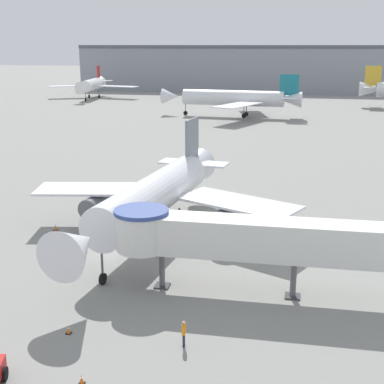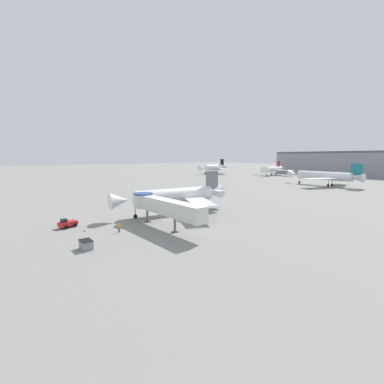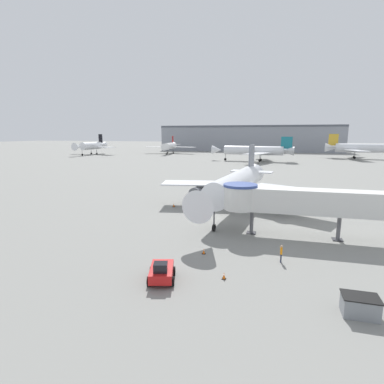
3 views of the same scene
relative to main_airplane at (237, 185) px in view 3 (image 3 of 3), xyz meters
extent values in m
plane|color=gray|center=(-2.99, -4.66, -4.26)|extent=(800.00, 800.00, 0.00)
cylinder|color=silver|center=(-0.08, -0.63, 0.13)|extent=(6.07, 20.79, 3.67)
cone|color=silver|center=(-1.70, -14.27, 0.13)|extent=(4.12, 4.44, 3.67)
cone|color=silver|center=(1.29, 10.82, 0.13)|extent=(4.29, 5.90, 3.67)
cube|color=silver|center=(-7.27, 2.60, -0.51)|extent=(12.10, 6.92, 0.22)
cube|color=silver|center=(7.68, 0.82, -0.51)|extent=(12.35, 9.14, 0.22)
cube|color=slate|center=(1.26, 10.55, 3.43)|extent=(0.70, 3.91, 4.77)
cube|color=silver|center=(1.32, 11.10, 0.78)|extent=(8.01, 3.63, 0.18)
cylinder|color=#565960|center=(-6.50, 1.36, -1.77)|extent=(2.47, 4.12, 2.02)
cylinder|color=#565960|center=(6.64, -0.20, -1.77)|extent=(2.47, 4.12, 2.02)
cylinder|color=#4C4C51|center=(-1.28, -10.74, -2.75)|extent=(0.18, 0.18, 2.11)
cylinder|color=black|center=(-1.28, -10.74, -3.81)|extent=(0.36, 0.92, 0.90)
cylinder|color=#4C4C51|center=(-1.41, 2.11, -2.75)|extent=(0.22, 0.22, 2.11)
cylinder|color=black|center=(-1.41, 2.11, -3.81)|extent=(0.50, 0.94, 0.90)
cylinder|color=#4C4C51|center=(1.87, 1.72, -2.75)|extent=(0.22, 0.22, 2.11)
cylinder|color=black|center=(1.87, 1.72, -3.81)|extent=(0.50, 0.94, 0.90)
cube|color=silver|center=(11.24, -9.97, 0.13)|extent=(18.95, 3.13, 2.80)
cylinder|color=silver|center=(1.80, -10.24, 0.13)|extent=(3.90, 3.90, 2.80)
cylinder|color=navy|center=(1.80, -10.24, 1.68)|extent=(4.10, 4.10, 0.30)
cylinder|color=#56565B|center=(3.31, -10.20, -2.76)|extent=(0.44, 0.44, 2.99)
cube|color=#333338|center=(3.31, -10.20, -4.20)|extent=(1.10, 1.10, 0.12)
cylinder|color=#56565B|center=(13.13, -9.92, -2.76)|extent=(0.44, 0.44, 2.99)
cube|color=#333338|center=(13.13, -9.92, -4.20)|extent=(1.10, 1.10, 0.12)
cube|color=red|center=(-2.80, -24.57, -3.47)|extent=(2.71, 3.69, 0.79)
cube|color=black|center=(-2.59, -25.28, -2.72)|extent=(1.33, 1.20, 0.71)
cylinder|color=black|center=(-3.45, -25.71, -3.87)|extent=(0.51, 0.83, 0.78)
cylinder|color=black|center=(-1.64, -25.17, -3.87)|extent=(0.51, 0.83, 0.78)
cylinder|color=black|center=(-3.96, -23.97, -3.87)|extent=(0.51, 0.83, 0.78)
cylinder|color=black|center=(-2.15, -23.43, -3.87)|extent=(0.51, 0.83, 0.78)
cube|color=gray|center=(11.86, -25.44, -3.60)|extent=(2.24, 1.54, 1.32)
cube|color=black|center=(11.86, -25.44, -2.90)|extent=(2.38, 1.64, 0.08)
cube|color=black|center=(-10.40, -0.08, -4.24)|extent=(0.42, 0.42, 0.04)
cone|color=orange|center=(-10.40, -0.08, -3.89)|extent=(0.29, 0.29, 0.65)
cylinder|color=white|center=(-10.40, -0.08, -3.81)|extent=(0.16, 0.16, 0.08)
cube|color=black|center=(2.16, -22.88, -4.24)|extent=(0.35, 0.35, 0.04)
cone|color=orange|center=(2.16, -22.88, -3.94)|extent=(0.24, 0.24, 0.55)
cylinder|color=white|center=(2.16, -22.88, -3.88)|extent=(0.13, 0.13, 0.07)
cube|color=black|center=(-0.77, -18.11, -4.24)|extent=(0.35, 0.35, 0.04)
cone|color=orange|center=(-0.77, -18.11, -3.94)|extent=(0.24, 0.24, 0.55)
cylinder|color=white|center=(-0.77, -18.11, -3.88)|extent=(0.13, 0.13, 0.07)
cylinder|color=#1E2338|center=(6.79, -18.14, -3.84)|extent=(0.12, 0.12, 0.83)
cylinder|color=#1E2338|center=(6.79, -17.97, -3.84)|extent=(0.12, 0.12, 0.83)
cube|color=orange|center=(6.79, -18.06, -3.09)|extent=(0.20, 0.33, 0.66)
sphere|color=tan|center=(6.79, -18.06, -2.65)|extent=(0.23, 0.23, 0.23)
cylinder|color=white|center=(-57.78, 126.15, 0.42)|extent=(6.27, 18.03, 3.84)
cone|color=white|center=(-56.03, 113.79, 0.42)|extent=(4.39, 4.72, 3.84)
cone|color=white|center=(-59.20, 136.23, 0.42)|extent=(4.61, 6.24, 3.84)
cube|color=white|center=(-66.69, 127.54, -0.25)|extent=(14.01, 9.87, 0.22)
cube|color=white|center=(-49.59, 129.95, -0.25)|extent=(13.99, 6.68, 0.22)
cube|color=#B21E1E|center=(-59.16, 135.94, 3.88)|extent=(0.74, 3.59, 4.99)
cube|color=white|center=(-59.24, 136.51, 1.09)|extent=(9.39, 3.77, 0.18)
cylinder|color=#4C4C51|center=(-56.51, 117.19, -2.60)|extent=(0.18, 0.18, 2.21)
cylinder|color=black|center=(-56.51, 117.19, -3.71)|extent=(0.41, 1.13, 1.10)
cylinder|color=#4C4C51|center=(-59.80, 128.09, -2.60)|extent=(0.22, 0.22, 2.21)
cylinder|color=black|center=(-59.80, 128.09, -3.71)|extent=(0.55, 1.15, 1.10)
cylinder|color=#4C4C51|center=(-56.37, 128.58, -2.60)|extent=(0.22, 0.22, 2.21)
cylinder|color=black|center=(-56.37, 128.58, -3.71)|extent=(0.55, 1.15, 1.10)
cylinder|color=silver|center=(-4.85, 89.55, 0.50)|extent=(25.99, 5.44, 3.92)
cone|color=silver|center=(-21.44, 90.54, 0.50)|extent=(4.53, 4.17, 3.92)
cone|color=silver|center=(9.39, 88.70, 0.50)|extent=(6.10, 4.26, 3.92)
cube|color=silver|center=(-1.18, 98.89, -0.18)|extent=(9.39, 16.12, 0.22)
cube|color=silver|center=(-2.32, 79.85, -0.18)|extent=(10.89, 16.21, 0.22)
cube|color=#19707F|center=(9.10, 88.72, 4.03)|extent=(4.68, 0.52, 5.09)
cube|color=silver|center=(9.69, 88.69, 1.19)|extent=(3.88, 10.48, 0.18)
cylinder|color=#4C4C51|center=(-17.36, 90.30, -2.58)|extent=(0.18, 0.18, 2.25)
cylinder|color=black|center=(-17.36, 90.30, -3.71)|extent=(1.11, 0.33, 1.10)
cylinder|color=#4C4C51|center=(-1.53, 91.12, -2.58)|extent=(0.22, 0.22, 2.25)
cylinder|color=black|center=(-1.53, 91.12, -3.71)|extent=(1.12, 0.46, 1.10)
cylinder|color=#4C4C51|center=(-1.74, 87.60, -2.58)|extent=(0.22, 0.22, 2.25)
cylinder|color=black|center=(-1.74, 87.60, -3.71)|extent=(1.12, 0.46, 1.10)
cylinder|color=silver|center=(44.79, 117.42, 0.95)|extent=(23.74, 7.05, 4.33)
cone|color=silver|center=(31.67, 118.96, 0.95)|extent=(6.97, 5.07, 4.33)
cube|color=silver|center=(40.65, 108.17, 0.19)|extent=(8.37, 15.80, 0.22)
cube|color=silver|center=(42.92, 127.37, 0.19)|extent=(11.31, 15.95, 0.22)
cube|color=gold|center=(31.99, 118.93, 4.85)|extent=(4.50, 0.77, 5.63)
cube|color=silver|center=(31.34, 119.00, 1.71)|extent=(4.33, 10.50, 0.18)
cylinder|color=#4C4C51|center=(41.66, 115.82, -2.46)|extent=(0.22, 0.22, 2.49)
cylinder|color=black|center=(41.66, 115.82, -3.71)|extent=(1.14, 0.53, 1.10)
cylinder|color=#4C4C51|center=(42.11, 119.70, -2.46)|extent=(0.22, 0.22, 2.49)
cylinder|color=black|center=(42.11, 119.70, -3.71)|extent=(1.14, 0.53, 1.10)
cylinder|color=silver|center=(-98.70, 106.27, 0.89)|extent=(5.10, 15.93, 4.28)
cone|color=silver|center=(-99.33, 94.35, 0.89)|extent=(4.52, 4.92, 4.28)
cone|color=silver|center=(-98.21, 115.61, 0.89)|extent=(4.61, 6.63, 4.28)
cube|color=silver|center=(-106.85, 109.09, 0.14)|extent=(12.98, 7.33, 0.22)
cube|color=silver|center=(-90.31, 108.22, 0.14)|extent=(13.01, 8.41, 0.22)
cube|color=black|center=(-98.23, 115.29, 4.74)|extent=(0.42, 3.50, 5.56)
cube|color=silver|center=(-98.19, 115.93, 1.64)|extent=(8.47, 2.88, 0.18)
cylinder|color=#4C4C51|center=(-99.14, 97.88, -2.48)|extent=(0.18, 0.18, 2.46)
cylinder|color=black|center=(-99.14, 97.88, -3.71)|extent=(0.32, 1.11, 1.10)
cylinder|color=#4C4C51|center=(-100.52, 108.33, -2.48)|extent=(0.22, 0.22, 2.46)
cylinder|color=black|center=(-100.52, 108.33, -3.71)|extent=(0.46, 1.12, 1.10)
cylinder|color=#4C4C51|center=(-96.68, 108.13, -2.48)|extent=(0.22, 0.22, 2.46)
cylinder|color=black|center=(-96.68, 108.13, -3.71)|extent=(0.46, 1.12, 1.10)
cube|color=gray|center=(-14.82, 170.34, 3.93)|extent=(121.96, 23.95, 16.39)
cube|color=#4C515B|center=(-14.82, 170.34, 12.73)|extent=(121.96, 24.43, 1.20)
camera|label=1|loc=(13.30, -46.40, 13.64)|focal=50.00mm
camera|label=2|loc=(51.03, -36.30, 9.70)|focal=24.00mm
camera|label=3|loc=(6.05, -46.13, 7.83)|focal=28.00mm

